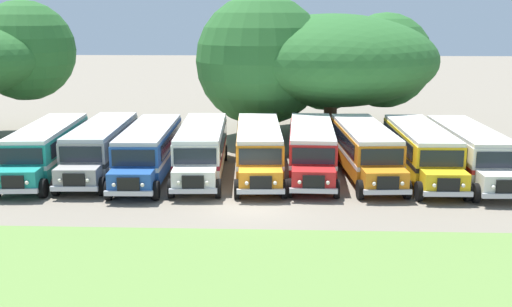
# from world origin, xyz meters

# --- Properties ---
(ground_plane) EXTENTS (220.00, 220.00, 0.00)m
(ground_plane) POSITION_xyz_m (0.00, 0.00, 0.00)
(ground_plane) COLOR slate
(foreground_grass_strip) EXTENTS (80.00, 8.53, 0.01)m
(foreground_grass_strip) POSITION_xyz_m (0.00, -7.89, 0.00)
(foreground_grass_strip) COLOR olive
(foreground_grass_strip) RESTS_ON ground_plane
(parked_bus_slot_0) EXTENTS (3.33, 10.94, 2.82)m
(parked_bus_slot_0) POSITION_xyz_m (-12.27, 5.45, 1.58)
(parked_bus_slot_0) COLOR teal
(parked_bus_slot_0) RESTS_ON ground_plane
(parked_bus_slot_1) EXTENTS (3.06, 10.89, 2.82)m
(parked_bus_slot_1) POSITION_xyz_m (-9.22, 6.01, 1.58)
(parked_bus_slot_1) COLOR #9E9993
(parked_bus_slot_1) RESTS_ON ground_plane
(parked_bus_slot_2) EXTENTS (2.96, 10.88, 2.82)m
(parked_bus_slot_2) POSITION_xyz_m (-6.24, 5.32, 1.58)
(parked_bus_slot_2) COLOR #23519E
(parked_bus_slot_2) RESTS_ON ground_plane
(parked_bus_slot_3) EXTENTS (3.14, 10.90, 2.82)m
(parked_bus_slot_3) POSITION_xyz_m (-3.24, 5.84, 1.58)
(parked_bus_slot_3) COLOR silver
(parked_bus_slot_3) RESTS_ON ground_plane
(parked_bus_slot_4) EXTENTS (3.18, 10.91, 2.82)m
(parked_bus_slot_4) POSITION_xyz_m (0.10, 5.91, 1.58)
(parked_bus_slot_4) COLOR orange
(parked_bus_slot_4) RESTS_ON ground_plane
(parked_bus_slot_5) EXTENTS (2.92, 10.87, 2.82)m
(parked_bus_slot_5) POSITION_xyz_m (3.18, 6.15, 1.58)
(parked_bus_slot_5) COLOR red
(parked_bus_slot_5) RESTS_ON ground_plane
(parked_bus_slot_6) EXTENTS (3.38, 10.95, 2.82)m
(parked_bus_slot_6) POSITION_xyz_m (6.25, 6.08, 1.58)
(parked_bus_slot_6) COLOR orange
(parked_bus_slot_6) RESTS_ON ground_plane
(parked_bus_slot_7) EXTENTS (2.90, 10.87, 2.82)m
(parked_bus_slot_7) POSITION_xyz_m (9.43, 5.87, 1.58)
(parked_bus_slot_7) COLOR yellow
(parked_bus_slot_7) RESTS_ON ground_plane
(parked_bus_slot_8) EXTENTS (2.98, 10.88, 2.82)m
(parked_bus_slot_8) POSITION_xyz_m (12.14, 5.67, 1.58)
(parked_bus_slot_8) COLOR silver
(parked_bus_slot_8) RESTS_ON ground_plane
(broad_shade_tree) EXTENTS (18.03, 16.57, 10.66)m
(broad_shade_tree) POSITION_xyz_m (4.28, 18.34, 5.69)
(broad_shade_tree) COLOR brown
(broad_shade_tree) RESTS_ON ground_plane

